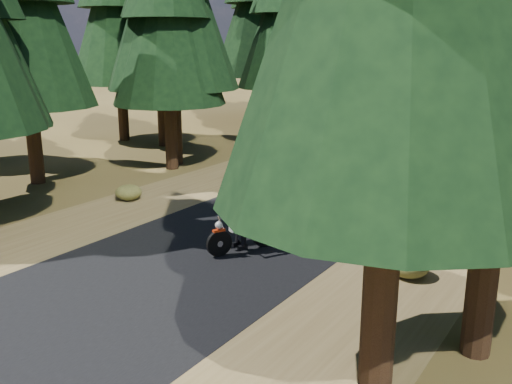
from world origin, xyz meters
TOP-DOWN VIEW (x-y plane):
  - ground at (0.00, 0.00)m, footprint 120.00×120.00m
  - road at (0.00, 5.00)m, footprint 6.00×100.00m
  - shoulder_l at (-4.60, 5.00)m, footprint 3.20×100.00m
  - shoulder_r at (4.60, 5.00)m, footprint 3.20×100.00m
  - understory_shrubs at (1.52, 6.86)m, footprint 15.63×29.35m
  - rider_lead at (0.66, -0.15)m, footprint 1.40×2.09m
  - rider_follow at (-1.44, 6.13)m, footprint 0.61×1.64m

SIDE VIEW (x-z plane):
  - ground at x=0.00m, z-range 0.00..0.00m
  - shoulder_l at x=-4.60m, z-range 0.00..0.01m
  - shoulder_r at x=4.60m, z-range 0.00..0.01m
  - road at x=0.00m, z-range 0.00..0.01m
  - understory_shrubs at x=1.52m, z-range -0.05..0.57m
  - rider_follow at x=-1.44m, z-range -0.23..1.20m
  - rider_lead at x=0.66m, z-range -0.30..1.51m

